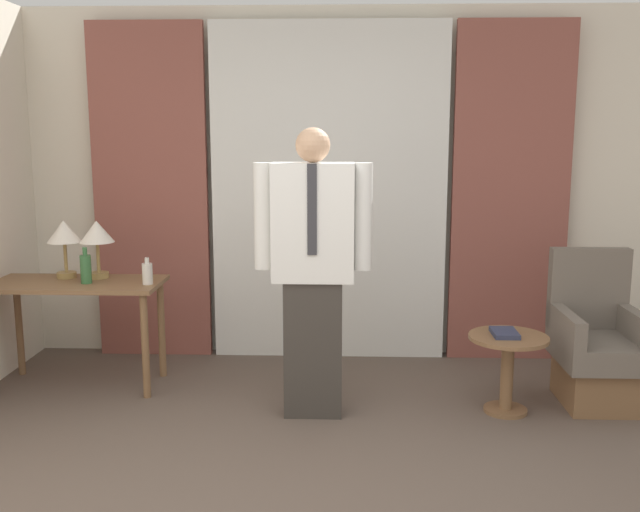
{
  "coord_description": "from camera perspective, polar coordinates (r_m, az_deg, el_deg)",
  "views": [
    {
      "loc": [
        0.13,
        -2.57,
        1.77
      ],
      "look_at": [
        -0.02,
        1.55,
        1.04
      ],
      "focal_mm": 40.0,
      "sensor_mm": 36.0,
      "label": 1
    }
  ],
  "objects": [
    {
      "name": "person",
      "position": [
        4.35,
        -0.56,
        -0.63
      ],
      "size": [
        0.72,
        0.24,
        1.79
      ],
      "color": "#38332D",
      "rests_on": "ground_plane"
    },
    {
      "name": "wall_back",
      "position": [
        5.62,
        0.75,
        5.72
      ],
      "size": [
        10.0,
        0.06,
        2.7
      ],
      "color": "silver",
      "rests_on": "ground_plane"
    },
    {
      "name": "curtain_drape_right",
      "position": [
        5.63,
        14.98,
        4.78
      ],
      "size": [
        0.88,
        0.06,
        2.58
      ],
      "color": "brown",
      "rests_on": "ground_plane"
    },
    {
      "name": "book",
      "position": [
        4.64,
        14.54,
        -5.98
      ],
      "size": [
        0.15,
        0.22,
        0.03
      ],
      "color": "#2D334C",
      "rests_on": "side_table"
    },
    {
      "name": "armchair",
      "position": [
        5.04,
        21.22,
        -7.01
      ],
      "size": [
        0.52,
        0.63,
        0.99
      ],
      "color": "brown",
      "rests_on": "ground_plane"
    },
    {
      "name": "curtain_sheer_center",
      "position": [
        5.49,
        0.72,
        4.99
      ],
      "size": [
        1.8,
        0.06,
        2.58
      ],
      "color": "white",
      "rests_on": "ground_plane"
    },
    {
      "name": "table_lamp_left",
      "position": [
        5.29,
        -19.79,
        1.59
      ],
      "size": [
        0.24,
        0.24,
        0.41
      ],
      "color": "#9E7F47",
      "rests_on": "desk"
    },
    {
      "name": "table_lamp_right",
      "position": [
        5.21,
        -17.42,
        1.6
      ],
      "size": [
        0.24,
        0.24,
        0.41
      ],
      "color": "#9E7F47",
      "rests_on": "desk"
    },
    {
      "name": "desk",
      "position": [
        5.2,
        -18.87,
        -3.21
      ],
      "size": [
        1.17,
        0.55,
        0.75
      ],
      "color": "brown",
      "rests_on": "ground_plane"
    },
    {
      "name": "bottle_near_edge",
      "position": [
        5.09,
        -18.23,
        -0.95
      ],
      "size": [
        0.07,
        0.07,
        0.25
      ],
      "color": "#336638",
      "rests_on": "desk"
    },
    {
      "name": "side_table",
      "position": [
        4.69,
        14.78,
        -8.06
      ],
      "size": [
        0.5,
        0.5,
        0.5
      ],
      "color": "brown",
      "rests_on": "ground_plane"
    },
    {
      "name": "bottle_by_lamp",
      "position": [
        4.95,
        -13.64,
        -1.35
      ],
      "size": [
        0.07,
        0.07,
        0.18
      ],
      "color": "silver",
      "rests_on": "desk"
    },
    {
      "name": "curtain_drape_left",
      "position": [
        5.7,
        -13.38,
        4.9
      ],
      "size": [
        0.88,
        0.06,
        2.58
      ],
      "color": "brown",
      "rests_on": "ground_plane"
    }
  ]
}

